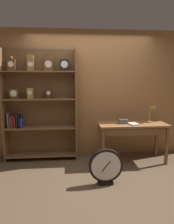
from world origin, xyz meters
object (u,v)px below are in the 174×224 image
at_px(bookshelf, 39,103).
at_px(desk_lamp, 152,110).
at_px(workbench, 133,128).
at_px(toolbox_small, 123,121).
at_px(round_clock_large, 106,166).
at_px(open_repair_manual, 133,124).

xyz_separation_m(bookshelf, desk_lamp, (2.22, -0.26, -0.13)).
xyz_separation_m(workbench, toolbox_small, (-0.19, 0.03, 0.14)).
xyz_separation_m(bookshelf, toolbox_small, (1.63, -0.29, -0.34)).
distance_m(workbench, desk_lamp, 0.53).
relative_size(bookshelf, toolbox_small, 13.09).
bearing_deg(bookshelf, desk_lamp, -6.80).
bearing_deg(desk_lamp, toolbox_small, -177.37).
relative_size(workbench, round_clock_large, 2.32).
bearing_deg(toolbox_small, workbench, -7.92).
bearing_deg(bookshelf, toolbox_small, -10.14).
bearing_deg(workbench, bookshelf, 170.09).
bearing_deg(toolbox_small, open_repair_manual, -29.98).
bearing_deg(desk_lamp, workbench, -172.48).
height_order(desk_lamp, round_clock_large, desk_lamp).
relative_size(toolbox_small, open_repair_manual, 0.76).
distance_m(bookshelf, workbench, 1.91).
height_order(bookshelf, desk_lamp, bookshelf).
bearing_deg(open_repair_manual, round_clock_large, -144.09).
xyz_separation_m(bookshelf, open_repair_manual, (1.81, -0.39, -0.37)).
height_order(bookshelf, workbench, bookshelf).
bearing_deg(round_clock_large, toolbox_small, 60.45).
relative_size(workbench, open_repair_manual, 6.01).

